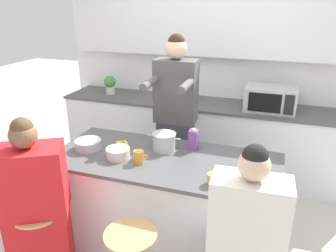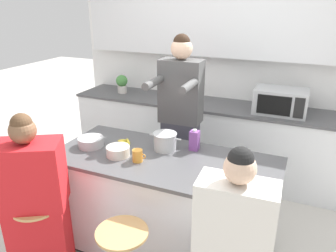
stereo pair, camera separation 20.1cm
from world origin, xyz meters
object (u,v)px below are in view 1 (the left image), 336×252
potted_plant (110,84)px  person_wrapped_blanket (37,214)px  coffee_cup_far (139,157)px  microwave (270,99)px  person_cooking (175,128)px  coffee_cup_near (214,179)px  juice_carton (193,139)px  fruit_bowl (118,153)px  kitchen_island (165,205)px  cooking_pot (164,141)px  banana_bunch (123,143)px  bar_stool_leftmost (43,248)px

potted_plant → person_wrapped_blanket: bearing=-75.9°
coffee_cup_far → microwave: size_ratio=0.21×
person_cooking → coffee_cup_near: (0.57, -0.91, 0.03)m
person_wrapped_blanket → juice_carton: (0.91, 0.93, 0.33)m
fruit_bowl → coffee_cup_far: bearing=-6.3°
kitchen_island → juice_carton: (0.17, 0.25, 0.53)m
fruit_bowl → potted_plant: size_ratio=0.79×
cooking_pot → coffee_cup_far: cooking_pot is taller
fruit_bowl → microwave: size_ratio=0.34×
banana_bunch → coffee_cup_far: bearing=-43.5°
person_cooking → coffee_cup_near: 1.08m
person_cooking → person_wrapped_blanket: person_cooking is taller
coffee_cup_near → juice_carton: 0.59m
person_wrapped_blanket → coffee_cup_near: bearing=-10.3°
bar_stool_leftmost → banana_bunch: bearing=69.3°
kitchen_island → bar_stool_leftmost: bearing=-137.3°
coffee_cup_far → juice_carton: size_ratio=0.62×
person_cooking → cooking_pot: person_cooking is taller
person_wrapped_blanket → banana_bunch: size_ratio=9.96×
person_cooking → coffee_cup_near: size_ratio=15.02×
cooking_pot → fruit_bowl: (-0.30, -0.27, -0.03)m
coffee_cup_near → bar_stool_leftmost: bearing=-160.5°
bar_stool_leftmost → cooking_pot: 1.24m
cooking_pot → coffee_cup_near: (0.51, -0.42, -0.04)m
kitchen_island → bar_stool_leftmost: (-0.73, -0.68, -0.10)m
juice_carton → fruit_bowl: bearing=-145.8°
kitchen_island → fruit_bowl: size_ratio=9.62×
coffee_cup_near → coffee_cup_far: coffee_cup_far is taller
coffee_cup_near → microwave: size_ratio=0.22×
person_wrapped_blanket → coffee_cup_far: size_ratio=12.12×
person_wrapped_blanket → fruit_bowl: 0.74m
kitchen_island → juice_carton: bearing=55.9°
person_cooking → cooking_pot: (0.06, -0.50, 0.07)m
person_cooking → microwave: (0.85, 0.82, 0.15)m
cooking_pot → banana_bunch: bearing=-174.4°
kitchen_island → cooking_pot: bearing=111.0°
person_cooking → juice_carton: (0.29, -0.40, 0.08)m
bar_stool_leftmost → microwave: size_ratio=1.22×
fruit_bowl → coffee_cup_near: (0.81, -0.15, -0.00)m
kitchen_island → person_wrapped_blanket: (-0.74, -0.67, 0.20)m
kitchen_island → coffee_cup_near: bearing=-30.0°
person_wrapped_blanket → banana_bunch: bearing=39.2°
bar_stool_leftmost → microwave: (1.47, 2.15, 0.70)m
person_cooking → juice_carton: person_cooking is taller
bar_stool_leftmost → cooking_pot: size_ratio=2.33×
bar_stool_leftmost → fruit_bowl: fruit_bowl is taller
cooking_pot → coffee_cup_far: size_ratio=2.53×
person_wrapped_blanket → coffee_cup_near: 1.29m
fruit_bowl → microwave: 1.93m
coffee_cup_far → person_wrapped_blanket: bearing=-136.6°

